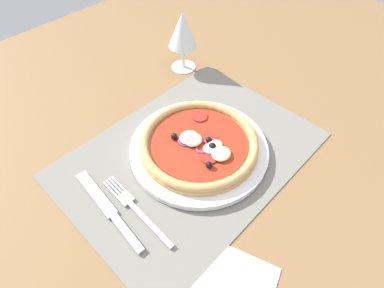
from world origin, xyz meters
TOP-DOWN VIEW (x-y plane):
  - ground_plane at (0.00, 0.00)cm, footprint 190.00×140.00cm
  - placemat at (0.00, 0.00)cm, footprint 49.47×35.51cm
  - plate at (1.62, -0.80)cm, footprint 27.53×27.53cm
  - pizza at (1.61, -0.85)cm, footprint 23.38×23.38cm
  - fork at (-15.68, -1.56)cm, footprint 2.38×18.04cm
  - knife at (-18.99, 1.47)cm, footprint 3.39×20.07cm
  - wine_glass at (20.18, 22.14)cm, footprint 7.20×7.20cm

SIDE VIEW (x-z plane):
  - ground_plane at x=0.00cm, z-range -2.40..0.00cm
  - placemat at x=0.00cm, z-range 0.00..0.40cm
  - fork at x=-15.68cm, z-range 0.40..0.84cm
  - knife at x=-18.99cm, z-range 0.35..0.96cm
  - plate at x=1.62cm, z-range 0.40..1.70cm
  - pizza at x=1.61cm, z-range 1.45..4.14cm
  - wine_glass at x=20.18cm, z-range 2.61..17.51cm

